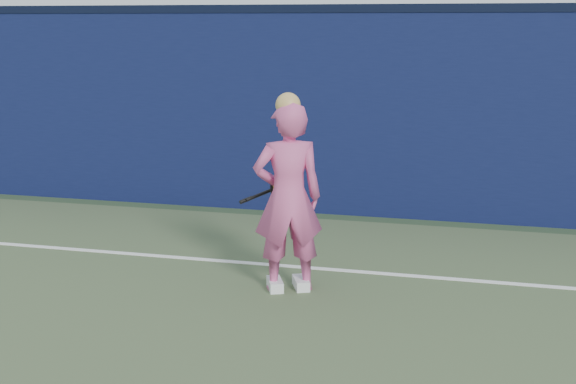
# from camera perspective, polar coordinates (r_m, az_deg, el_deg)

# --- Properties ---
(backstop_wall) EXTENTS (24.00, 0.40, 2.50)m
(backstop_wall) POSITION_cam_1_polar(r_m,az_deg,el_deg) (10.71, -6.96, 5.80)
(backstop_wall) COLOR #0D133A
(backstop_wall) RESTS_ON ground
(wall_cap) EXTENTS (24.00, 0.42, 0.10)m
(wall_cap) POSITION_cam_1_polar(r_m,az_deg,el_deg) (10.64, -7.14, 12.78)
(wall_cap) COLOR black
(wall_cap) RESTS_ON backstop_wall
(player) EXTENTS (0.74, 0.63, 1.79)m
(player) POSITION_cam_1_polar(r_m,az_deg,el_deg) (7.14, 0.00, -0.36)
(player) COLOR #D2518D
(player) RESTS_ON ground
(racket) EXTENTS (0.48, 0.41, 0.32)m
(racket) POSITION_cam_1_polar(r_m,az_deg,el_deg) (7.60, -0.55, 0.31)
(racket) COLOR black
(racket) RESTS_ON ground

